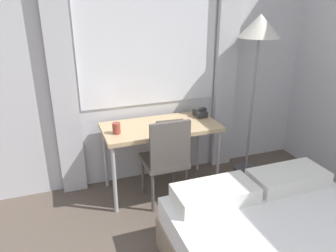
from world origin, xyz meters
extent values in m
cube|color=silver|center=(0.00, 3.37, 1.35)|extent=(5.24, 0.05, 2.70)
cube|color=white|center=(0.28, 3.34, 1.60)|extent=(1.45, 0.01, 1.50)
cube|color=silver|center=(-0.58, 3.30, 1.30)|extent=(0.24, 0.06, 2.60)
cube|color=silver|center=(1.14, 3.30, 1.30)|extent=(0.24, 0.06, 2.60)
cube|color=tan|center=(0.28, 3.01, 0.70)|extent=(1.15, 0.56, 0.04)
cylinder|color=#B2B2B7|center=(-0.25, 2.76, 0.34)|extent=(0.04, 0.04, 0.68)
cylinder|color=#B2B2B7|center=(0.81, 2.76, 0.34)|extent=(0.04, 0.04, 0.68)
cylinder|color=#B2B2B7|center=(-0.25, 3.25, 0.34)|extent=(0.04, 0.04, 0.68)
cylinder|color=#B2B2B7|center=(0.81, 3.25, 0.34)|extent=(0.04, 0.04, 0.68)
cube|color=#59514C|center=(0.25, 2.82, 0.43)|extent=(0.40, 0.40, 0.05)
cube|color=#59514C|center=(0.25, 2.64, 0.67)|extent=(0.38, 0.04, 0.44)
cylinder|color=#59514C|center=(0.08, 2.65, 0.20)|extent=(0.03, 0.03, 0.40)
cylinder|color=#59514C|center=(0.42, 2.65, 0.20)|extent=(0.03, 0.03, 0.40)
cylinder|color=#59514C|center=(0.08, 2.99, 0.20)|extent=(0.03, 0.03, 0.40)
cylinder|color=#59514C|center=(0.42, 2.99, 0.20)|extent=(0.03, 0.03, 0.40)
cube|color=silver|center=(0.38, 2.02, 0.52)|extent=(0.63, 0.32, 0.12)
cube|color=silver|center=(1.05, 2.02, 0.52)|extent=(0.63, 0.32, 0.12)
cylinder|color=#4C4C51|center=(1.34, 3.03, 0.01)|extent=(0.26, 0.26, 0.03)
cylinder|color=gray|center=(1.34, 3.03, 0.78)|extent=(0.02, 0.02, 1.49)
cone|color=silver|center=(1.34, 3.03, 1.64)|extent=(0.43, 0.43, 0.23)
cube|color=#2D2D2D|center=(0.75, 3.11, 0.76)|extent=(0.11, 0.15, 0.07)
cube|color=#2D2D2D|center=(0.75, 3.11, 0.80)|extent=(0.13, 0.05, 0.02)
cube|color=#4C4238|center=(0.38, 2.96, 0.74)|extent=(0.30, 0.23, 0.02)
cube|color=white|center=(0.38, 2.96, 0.74)|extent=(0.28, 0.21, 0.01)
cylinder|color=#993F33|center=(-0.17, 2.95, 0.78)|extent=(0.07, 0.07, 0.10)
camera|label=1|loc=(-0.68, 0.15, 1.91)|focal=35.00mm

